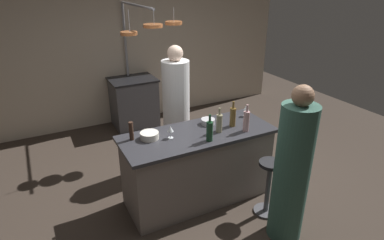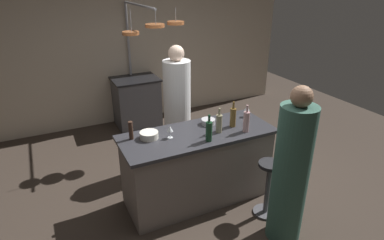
{
  "view_description": "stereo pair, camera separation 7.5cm",
  "coord_description": "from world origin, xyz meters",
  "px_view_note": "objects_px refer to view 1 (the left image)",
  "views": [
    {
      "loc": [
        -1.6,
        -2.95,
        2.55
      ],
      "look_at": [
        0.0,
        0.15,
        1.0
      ],
      "focal_mm": 30.44,
      "sensor_mm": 36.0,
      "label": 1
    },
    {
      "loc": [
        -1.53,
        -2.99,
        2.55
      ],
      "look_at": [
        0.0,
        0.15,
        1.0
      ],
      "focal_mm": 30.44,
      "sensor_mm": 36.0,
      "label": 2
    }
  ],
  "objects_px": {
    "chef": "(176,113)",
    "wine_glass_near_right_guest": "(170,130)",
    "guest_right": "(292,172)",
    "wine_bottle_white": "(219,123)",
    "stove_range": "(134,102)",
    "mixing_bowl_steel": "(208,121)",
    "wine_bottle_rose": "(246,121)",
    "mixing_bowl_ceramic": "(150,136)",
    "wine_glass_by_chef": "(246,108)",
    "bar_stool_right": "(268,185)",
    "wine_bottle_amber": "(233,117)",
    "pepper_mill": "(131,131)",
    "wine_bottle_green": "(210,131)"
  },
  "relations": [
    {
      "from": "chef",
      "to": "wine_glass_near_right_guest",
      "type": "relative_size",
      "value": 11.97
    },
    {
      "from": "guest_right",
      "to": "wine_bottle_white",
      "type": "relative_size",
      "value": 5.67
    },
    {
      "from": "stove_range",
      "to": "mixing_bowl_steel",
      "type": "height_order",
      "value": "mixing_bowl_steel"
    },
    {
      "from": "wine_bottle_white",
      "to": "wine_bottle_rose",
      "type": "relative_size",
      "value": 0.91
    },
    {
      "from": "chef",
      "to": "mixing_bowl_ceramic",
      "type": "distance_m",
      "value": 0.98
    },
    {
      "from": "stove_range",
      "to": "chef",
      "type": "bearing_deg",
      "value": -86.16
    },
    {
      "from": "wine_glass_by_chef",
      "to": "mixing_bowl_ceramic",
      "type": "relative_size",
      "value": 0.71
    },
    {
      "from": "chef",
      "to": "wine_glass_near_right_guest",
      "type": "distance_m",
      "value": 0.95
    },
    {
      "from": "bar_stool_right",
      "to": "guest_right",
      "type": "distance_m",
      "value": 0.54
    },
    {
      "from": "chef",
      "to": "guest_right",
      "type": "relative_size",
      "value": 1.04
    },
    {
      "from": "wine_bottle_amber",
      "to": "wine_bottle_white",
      "type": "bearing_deg",
      "value": -164.08
    },
    {
      "from": "wine_glass_by_chef",
      "to": "mixing_bowl_steel",
      "type": "xyz_separation_m",
      "value": [
        -0.56,
        0.01,
        -0.07
      ]
    },
    {
      "from": "wine_bottle_rose",
      "to": "wine_glass_near_right_guest",
      "type": "height_order",
      "value": "wine_bottle_rose"
    },
    {
      "from": "pepper_mill",
      "to": "wine_bottle_white",
      "type": "relative_size",
      "value": 0.71
    },
    {
      "from": "pepper_mill",
      "to": "wine_bottle_amber",
      "type": "bearing_deg",
      "value": -9.9
    },
    {
      "from": "stove_range",
      "to": "guest_right",
      "type": "distance_m",
      "value": 3.49
    },
    {
      "from": "wine_glass_by_chef",
      "to": "wine_glass_near_right_guest",
      "type": "bearing_deg",
      "value": -173.25
    },
    {
      "from": "guest_right",
      "to": "mixing_bowl_steel",
      "type": "height_order",
      "value": "guest_right"
    },
    {
      "from": "stove_range",
      "to": "guest_right",
      "type": "xyz_separation_m",
      "value": [
        0.53,
        -3.43,
        0.33
      ]
    },
    {
      "from": "wine_bottle_rose",
      "to": "wine_bottle_green",
      "type": "relative_size",
      "value": 1.06
    },
    {
      "from": "chef",
      "to": "mixing_bowl_steel",
      "type": "xyz_separation_m",
      "value": [
        0.11,
        -0.68,
        0.12
      ]
    },
    {
      "from": "bar_stool_right",
      "to": "chef",
      "type": "bearing_deg",
      "value": 107.93
    },
    {
      "from": "wine_bottle_amber",
      "to": "mixing_bowl_steel",
      "type": "distance_m",
      "value": 0.31
    },
    {
      "from": "guest_right",
      "to": "mixing_bowl_ceramic",
      "type": "xyz_separation_m",
      "value": [
        -1.07,
        1.1,
        0.16
      ]
    },
    {
      "from": "wine_glass_near_right_guest",
      "to": "mixing_bowl_steel",
      "type": "xyz_separation_m",
      "value": [
        0.56,
        0.14,
        -0.07
      ]
    },
    {
      "from": "wine_glass_by_chef",
      "to": "mixing_bowl_ceramic",
      "type": "height_order",
      "value": "wine_glass_by_chef"
    },
    {
      "from": "wine_bottle_rose",
      "to": "wine_glass_by_chef",
      "type": "relative_size",
      "value": 2.23
    },
    {
      "from": "chef",
      "to": "wine_glass_near_right_guest",
      "type": "bearing_deg",
      "value": -118.5
    },
    {
      "from": "stove_range",
      "to": "wine_glass_near_right_guest",
      "type": "height_order",
      "value": "wine_glass_near_right_guest"
    },
    {
      "from": "guest_right",
      "to": "mixing_bowl_steel",
      "type": "distance_m",
      "value": 1.19
    },
    {
      "from": "chef",
      "to": "mixing_bowl_ceramic",
      "type": "bearing_deg",
      "value": -132.25
    },
    {
      "from": "wine_bottle_rose",
      "to": "mixing_bowl_steel",
      "type": "height_order",
      "value": "wine_bottle_rose"
    },
    {
      "from": "wine_bottle_green",
      "to": "wine_glass_by_chef",
      "type": "height_order",
      "value": "wine_bottle_green"
    },
    {
      "from": "pepper_mill",
      "to": "wine_bottle_amber",
      "type": "height_order",
      "value": "wine_bottle_amber"
    },
    {
      "from": "stove_range",
      "to": "mixing_bowl_ceramic",
      "type": "xyz_separation_m",
      "value": [
        -0.55,
        -2.34,
        0.49
      ]
    },
    {
      "from": "wine_bottle_green",
      "to": "guest_right",
      "type": "bearing_deg",
      "value": -56.0
    },
    {
      "from": "chef",
      "to": "mixing_bowl_steel",
      "type": "distance_m",
      "value": 0.7
    },
    {
      "from": "bar_stool_right",
      "to": "guest_right",
      "type": "xyz_separation_m",
      "value": [
        -0.05,
        -0.36,
        0.4
      ]
    },
    {
      "from": "wine_bottle_amber",
      "to": "wine_glass_by_chef",
      "type": "height_order",
      "value": "wine_bottle_amber"
    },
    {
      "from": "bar_stool_right",
      "to": "wine_bottle_rose",
      "type": "distance_m",
      "value": 0.77
    },
    {
      "from": "wine_glass_near_right_guest",
      "to": "guest_right",
      "type": "bearing_deg",
      "value": -49.35
    },
    {
      "from": "guest_right",
      "to": "wine_bottle_white",
      "type": "bearing_deg",
      "value": 108.57
    },
    {
      "from": "wine_bottle_amber",
      "to": "wine_bottle_green",
      "type": "xyz_separation_m",
      "value": [
        -0.44,
        -0.2,
        -0.0
      ]
    },
    {
      "from": "wine_bottle_white",
      "to": "wine_glass_near_right_guest",
      "type": "xyz_separation_m",
      "value": [
        -0.56,
        0.11,
        -0.01
      ]
    },
    {
      "from": "guest_right",
      "to": "pepper_mill",
      "type": "bearing_deg",
      "value": 137.17
    },
    {
      "from": "mixing_bowl_steel",
      "to": "bar_stool_right",
      "type": "bearing_deg",
      "value": -65.32
    },
    {
      "from": "stove_range",
      "to": "chef",
      "type": "height_order",
      "value": "chef"
    },
    {
      "from": "chef",
      "to": "wine_bottle_rose",
      "type": "distance_m",
      "value": 1.14
    },
    {
      "from": "guest_right",
      "to": "wine_bottle_green",
      "type": "bearing_deg",
      "value": 124.0
    },
    {
      "from": "wine_bottle_rose",
      "to": "wine_glass_near_right_guest",
      "type": "relative_size",
      "value": 2.23
    }
  ]
}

